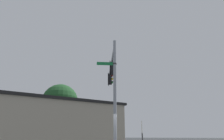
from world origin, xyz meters
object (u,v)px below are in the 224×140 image
at_px(traffic_light_nearest_pole, 113,68).
at_px(traffic_light_mid_inner, 110,79).
at_px(historical_marker, 142,133).
at_px(street_name_sign, 109,64).

xyz_separation_m(traffic_light_nearest_pole, traffic_light_mid_inner, (-3.10, -0.59, 0.00)).
height_order(traffic_light_nearest_pole, traffic_light_mid_inner, same).
xyz_separation_m(traffic_light_mid_inner, historical_marker, (4.07, 2.68, -5.00)).
height_order(traffic_light_nearest_pole, historical_marker, traffic_light_nearest_pole).
distance_m(traffic_light_mid_inner, street_name_sign, 5.59).
height_order(traffic_light_mid_inner, historical_marker, traffic_light_mid_inner).
bearing_deg(historical_marker, traffic_light_mid_inner, -146.64).
xyz_separation_m(traffic_light_nearest_pole, street_name_sign, (2.43, 0.02, -0.55)).
bearing_deg(traffic_light_mid_inner, street_name_sign, 6.31).
bearing_deg(traffic_light_nearest_pole, historical_marker, 65.14).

